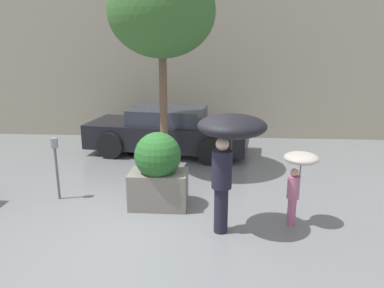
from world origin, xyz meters
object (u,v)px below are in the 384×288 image
street_tree (162,12)px  parking_meter (55,156)px  person_child (298,170)px  parked_car_near (168,131)px  person_adult (230,139)px  planter_box (158,170)px

street_tree → parking_meter: bearing=-136.7°
person_child → parked_car_near: 5.05m
person_adult → parked_car_near: bearing=97.3°
person_child → parking_meter: 4.58m
parking_meter → person_child: bearing=-10.3°
parked_car_near → street_tree: (0.12, -1.62, 3.07)m
person_child → street_tree: street_tree is taller
person_child → parked_car_near: person_child is taller
person_child → parked_car_near: bearing=117.6°
planter_box → parking_meter: size_ratio=1.16×
planter_box → parking_meter: (-2.06, 0.24, 0.17)m
street_tree → parking_meter: 3.81m
parked_car_near → parking_meter: 3.85m
person_adult → person_child: size_ratio=1.52×
parked_car_near → street_tree: bearing=-167.7°
person_adult → parked_car_near: size_ratio=0.42×
person_child → street_tree: size_ratio=0.27×
person_adult → person_child: (1.16, 0.30, -0.60)m
planter_box → person_adult: bearing=-34.6°
person_child → parked_car_near: (-2.73, 4.23, -0.37)m
person_child → street_tree: (-2.61, 2.60, 2.69)m
planter_box → parking_meter: planter_box is taller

